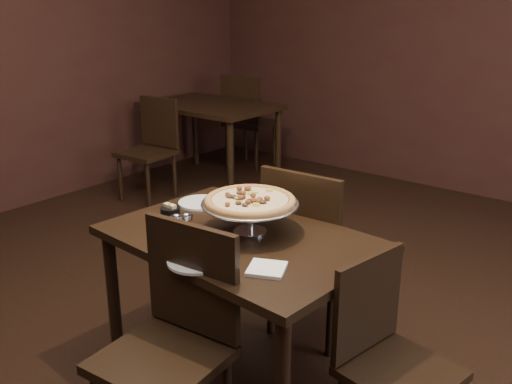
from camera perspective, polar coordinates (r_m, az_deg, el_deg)
The scene contains 16 objects.
room at distance 2.31m, azimuth -2.14°, elevation 10.43°, with size 6.04×7.04×2.84m.
dining_table at distance 2.58m, azimuth -1.57°, elevation -6.34°, with size 1.24×0.87×0.74m.
background_table at distance 5.58m, azimuth -4.60°, elevation 7.76°, with size 1.25×0.83×0.78m.
pizza_stand at distance 2.52m, azimuth -0.61°, elevation -0.93°, with size 0.44×0.44×0.18m.
parmesan_shaker at distance 2.55m, azimuth -7.94°, elevation -3.27°, with size 0.06×0.06×0.10m.
pepper_flake_shaker at distance 2.55m, azimuth -6.98°, elevation -3.19°, with size 0.06×0.06×0.10m.
packet_caddy at distance 2.74m, azimuth -8.55°, elevation -2.05°, with size 0.10×0.10×0.07m.
napkin_stack at distance 2.22m, azimuth 1.09°, elevation -7.70°, with size 0.14×0.14×0.02m, color white.
plate_left at distance 2.93m, azimuth -5.57°, elevation -1.06°, with size 0.23×0.23×0.01m, color white.
plate_near at distance 2.29m, azimuth -5.91°, elevation -6.88°, with size 0.24×0.24×0.01m, color white.
serving_spatula at distance 2.47m, azimuth -0.37°, elevation -1.45°, with size 0.13×0.13×0.02m.
chair_far at distance 2.97m, azimuth 5.55°, elevation -5.53°, with size 0.47×0.47×0.95m.
chair_near at distance 2.28m, azimuth -8.24°, elevation -14.08°, with size 0.47×0.47×0.93m.
chair_side at distance 2.33m, azimuth 13.02°, elevation -15.42°, with size 0.44×0.44×0.82m.
bg_chair_far at distance 6.07m, azimuth -0.92°, elevation 7.40°, with size 0.51×0.51×0.99m.
bg_chair_near at distance 5.20m, azimuth -10.43°, elevation 4.65°, with size 0.46×0.46×0.90m.
Camera 1 is at (1.55, -1.70, 1.74)m, focal length 40.00 mm.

